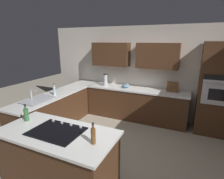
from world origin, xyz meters
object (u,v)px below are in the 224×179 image
cooktop (57,131)px  spice_rack (172,87)px  dish_soap_bottle (54,90)px  blender (105,80)px  mixing_bowl (126,86)px  wall_oven (217,90)px  second_bottle (93,135)px  oil_bottle (26,114)px  sink_unit (38,99)px

cooktop → spice_rack: 3.19m
spice_rack → dish_soap_bottle: size_ratio=1.02×
blender → mixing_bowl: 0.66m
cooktop → mixing_bowl: (-0.06, -2.80, 0.05)m
blender → wall_oven: bearing=-179.7°
spice_rack → dish_soap_bottle: 3.01m
spice_rack → second_bottle: 3.03m
blender → spice_rack: bearing=-177.0°
wall_oven → oil_bottle: 4.08m
wall_oven → mixing_bowl: size_ratio=10.29×
second_bottle → wall_oven: bearing=-119.9°
blender → oil_bottle: bearing=87.5°
second_bottle → dish_soap_bottle: bearing=-36.9°
blender → mixing_bowl: blender is taller
spice_rack → second_bottle: size_ratio=0.98×
sink_unit → mixing_bowl: 2.35m
dish_soap_bottle → oil_bottle: (-0.60, 1.34, 0.00)m
cooktop → blender: bearing=-78.1°
wall_oven → cooktop: bearing=50.7°
cooktop → oil_bottle: oil_bottle is taller
dish_soap_bottle → spice_rack: bearing=-150.5°
second_bottle → spice_rack: bearing=-102.4°
wall_oven → oil_bottle: bearing=42.2°
wall_oven → dish_soap_bottle: size_ratio=7.70×
cooktop → wall_oven: bearing=-129.3°
blender → dish_soap_bottle: size_ratio=1.24×
mixing_bowl → sink_unit: bearing=52.5°
sink_unit → second_bottle: bearing=153.8°
spice_rack → wall_oven: bearing=175.2°
spice_rack → cooktop: bearing=65.7°
blender → second_bottle: 3.12m
blender → dish_soap_bottle: blender is taller
sink_unit → oil_bottle: bearing=127.4°
cooktop → dish_soap_bottle: 1.94m
oil_bottle → cooktop: bearing=173.5°
sink_unit → dish_soap_bottle: size_ratio=2.47×
sink_unit → dish_soap_bottle: bearing=-97.0°
blender → sink_unit: bearing=67.3°
cooktop → dish_soap_bottle: size_ratio=2.68×
mixing_bowl → spice_rack: size_ratio=0.74×
mixing_bowl → oil_bottle: 2.83m
wall_oven → spice_rack: bearing=-4.8°
wall_oven → second_bottle: bearing=60.1°
mixing_bowl → spice_rack: (-1.25, -0.10, 0.07)m
dish_soap_bottle → second_bottle: size_ratio=0.96×
spice_rack → oil_bottle: bearing=54.4°
sink_unit → second_bottle: second_bottle is taller
sink_unit → blender: 2.02m
mixing_bowl → blender: bearing=0.0°
sink_unit → wall_oven: bearing=-153.0°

